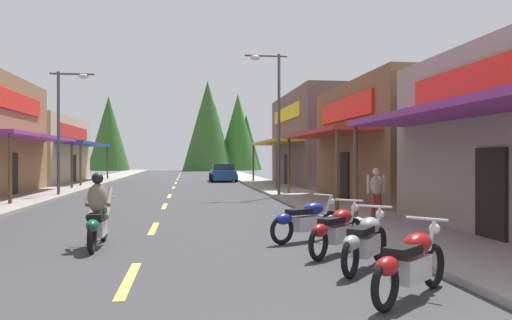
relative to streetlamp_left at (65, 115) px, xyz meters
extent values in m
cube|color=#38383A|center=(4.94, 5.78, -3.98)|extent=(9.70, 90.65, 0.10)
cube|color=gray|center=(-1.23, 5.78, -3.87)|extent=(2.63, 90.65, 0.12)
cube|color=#9E9991|center=(11.10, 5.78, -3.87)|extent=(2.63, 90.65, 0.12)
cube|color=#E0C64C|center=(4.94, -17.36, -3.92)|extent=(0.16, 2.40, 0.01)
cube|color=#E0C64C|center=(4.94, -11.68, -3.92)|extent=(0.16, 2.40, 0.01)
cube|color=#E0C64C|center=(4.94, -5.47, -3.92)|extent=(0.16, 2.40, 0.01)
cube|color=#E0C64C|center=(4.94, -0.25, -3.92)|extent=(0.16, 2.40, 0.01)
cube|color=#E0C64C|center=(4.94, 6.74, -3.92)|extent=(0.16, 2.40, 0.01)
cube|color=#E0C64C|center=(4.94, 12.93, -3.92)|extent=(0.16, 2.40, 0.01)
cube|color=#E0C64C|center=(4.94, 18.91, -3.92)|extent=(0.16, 2.40, 0.01)
cube|color=#E0C64C|center=(4.94, 24.44, -3.92)|extent=(0.16, 2.40, 0.01)
cube|color=#E0C64C|center=(4.94, 29.44, -3.92)|extent=(0.16, 2.40, 0.01)
cube|color=#E0C64C|center=(4.94, 34.93, -3.92)|extent=(0.16, 2.40, 0.01)
cube|color=#E0C64C|center=(4.94, 41.56, -3.92)|extent=(0.16, 2.40, 0.01)
cube|color=#8C338C|center=(-1.64, 0.44, -1.03)|extent=(1.80, 10.82, 0.16)
cylinder|color=brown|center=(-0.94, -4.77, -2.52)|extent=(0.14, 0.14, 2.82)
cylinder|color=brown|center=(-0.94, 5.65, -2.52)|extent=(0.14, 0.14, 2.82)
cube|color=red|center=(-2.48, 0.44, 0.69)|extent=(0.10, 8.41, 0.90)
cube|color=black|center=(-2.50, 0.44, -2.88)|extent=(0.08, 1.10, 2.10)
cube|color=tan|center=(-6.65, 13.57, -1.52)|extent=(8.22, 12.57, 4.81)
cube|color=navy|center=(-1.64, 13.57, -1.03)|extent=(1.80, 11.31, 0.16)
cylinder|color=brown|center=(-0.94, 8.12, -2.52)|extent=(0.14, 0.14, 2.82)
cylinder|color=brown|center=(-0.94, 19.03, -2.52)|extent=(0.14, 0.14, 2.82)
cube|color=red|center=(-2.48, 13.57, -0.17)|extent=(0.10, 8.80, 0.90)
cube|color=black|center=(-2.50, 13.57, -2.88)|extent=(0.08, 1.10, 2.10)
cube|color=#8C338C|center=(11.52, -15.08, -1.03)|extent=(1.80, 9.20, 0.16)
cylinder|color=brown|center=(10.82, -10.68, -2.52)|extent=(0.14, 0.14, 2.82)
cube|color=red|center=(12.36, -15.08, -0.32)|extent=(0.10, 7.15, 0.90)
cube|color=black|center=(12.38, -15.08, -2.88)|extent=(0.08, 1.10, 2.10)
cube|color=brown|center=(15.63, -4.66, -1.41)|extent=(6.43, 9.56, 5.03)
cube|color=#B72D28|center=(11.52, -4.66, -1.03)|extent=(1.80, 8.60, 0.16)
cylinder|color=brown|center=(10.82, -8.76, -2.52)|extent=(0.14, 0.14, 2.82)
cylinder|color=brown|center=(10.82, -0.56, -2.52)|extent=(0.14, 0.14, 2.82)
cube|color=red|center=(12.36, -4.66, 0.00)|extent=(0.10, 6.69, 0.90)
cube|color=black|center=(12.38, -4.66, -2.88)|extent=(0.08, 1.10, 2.10)
cube|color=brown|center=(16.07, 8.05, -0.84)|extent=(7.31, 11.99, 6.17)
cube|color=gold|center=(11.52, 8.05, -1.03)|extent=(1.80, 10.79, 0.16)
cylinder|color=brown|center=(10.82, 2.85, -2.52)|extent=(0.14, 0.14, 2.82)
cylinder|color=brown|center=(10.82, 13.25, -2.52)|extent=(0.14, 0.14, 2.82)
cube|color=yellow|center=(12.36, 8.05, 0.89)|extent=(0.10, 8.40, 0.90)
cube|color=black|center=(12.38, 8.05, -2.88)|extent=(0.08, 1.10, 2.10)
cylinder|color=#474C51|center=(-0.31, 0.00, -0.92)|extent=(0.14, 0.14, 6.01)
cylinder|color=#474C51|center=(0.32, 0.00, 1.98)|extent=(2.06, 0.10, 0.10)
ellipsoid|color=silver|center=(0.84, 0.00, 1.88)|extent=(0.50, 0.30, 0.24)
cylinder|color=#474C51|center=(10.19, -1.26, -0.49)|extent=(0.14, 0.14, 6.88)
cylinder|color=#474C51|center=(9.56, -1.26, 2.85)|extent=(2.06, 0.10, 0.10)
ellipsoid|color=silver|center=(9.03, -1.26, 2.75)|extent=(0.50, 0.30, 0.24)
torus|color=black|center=(9.34, -18.44, -3.61)|extent=(0.55, 0.50, 0.64)
torus|color=black|center=(8.22, -19.43, -3.61)|extent=(0.55, 0.50, 0.64)
cube|color=silver|center=(8.78, -18.93, -3.53)|extent=(0.71, 0.67, 0.32)
ellipsoid|color=#A51414|center=(8.93, -18.80, -3.21)|extent=(0.63, 0.61, 0.28)
cube|color=black|center=(8.59, -19.10, -3.25)|extent=(0.64, 0.61, 0.12)
ellipsoid|color=#A51414|center=(8.25, -19.39, -3.38)|extent=(0.49, 0.47, 0.24)
cylinder|color=silver|center=(9.25, -18.52, -3.28)|extent=(0.32, 0.29, 0.71)
cylinder|color=silver|center=(9.16, -18.60, -2.91)|extent=(0.43, 0.48, 0.04)
sphere|color=white|center=(9.37, -18.42, -3.08)|extent=(0.16, 0.16, 0.16)
torus|color=black|center=(9.26, -16.56, -3.61)|extent=(0.48, 0.56, 0.64)
torus|color=black|center=(8.33, -17.73, -3.61)|extent=(0.48, 0.56, 0.64)
cube|color=silver|center=(8.80, -17.14, -3.53)|extent=(0.65, 0.72, 0.32)
ellipsoid|color=#99999E|center=(8.92, -16.99, -3.21)|extent=(0.60, 0.64, 0.28)
cube|color=black|center=(8.64, -17.34, -3.25)|extent=(0.59, 0.64, 0.12)
ellipsoid|color=#99999E|center=(8.36, -17.69, -3.38)|extent=(0.46, 0.49, 0.24)
cylinder|color=silver|center=(9.18, -16.66, -3.28)|extent=(0.28, 0.33, 0.71)
cylinder|color=silver|center=(9.11, -16.75, -2.91)|extent=(0.50, 0.40, 0.04)
sphere|color=white|center=(9.28, -16.53, -3.08)|extent=(0.16, 0.16, 0.16)
torus|color=black|center=(9.23, -15.27, -3.61)|extent=(0.52, 0.53, 0.64)
torus|color=black|center=(8.19, -16.35, -3.61)|extent=(0.52, 0.53, 0.64)
cube|color=silver|center=(8.71, -15.81, -3.53)|extent=(0.69, 0.70, 0.32)
ellipsoid|color=#A51414|center=(8.85, -15.67, -3.21)|extent=(0.62, 0.63, 0.28)
cube|color=black|center=(8.53, -15.99, -3.25)|extent=(0.62, 0.63, 0.12)
ellipsoid|color=#A51414|center=(8.22, -16.32, -3.38)|extent=(0.48, 0.48, 0.24)
cylinder|color=silver|center=(9.14, -15.37, -3.28)|extent=(0.30, 0.31, 0.71)
cylinder|color=silver|center=(9.06, -15.45, -2.91)|extent=(0.46, 0.45, 0.04)
sphere|color=white|center=(9.25, -15.25, -3.08)|extent=(0.16, 0.16, 0.16)
torus|color=black|center=(9.14, -13.81, -3.61)|extent=(0.60, 0.41, 0.64)
torus|color=black|center=(7.85, -14.57, -3.61)|extent=(0.60, 0.41, 0.64)
cube|color=silver|center=(8.50, -14.19, -3.53)|extent=(0.75, 0.59, 0.32)
ellipsoid|color=navy|center=(8.67, -14.09, -3.21)|extent=(0.64, 0.56, 0.28)
cube|color=black|center=(8.28, -14.32, -3.25)|extent=(0.66, 0.54, 0.12)
ellipsoid|color=navy|center=(7.89, -14.54, -3.38)|extent=(0.50, 0.43, 0.24)
cylinder|color=silver|center=(9.03, -13.88, -3.28)|extent=(0.35, 0.24, 0.71)
cylinder|color=silver|center=(8.93, -13.94, -2.91)|extent=(0.34, 0.54, 0.04)
sphere|color=white|center=(9.17, -13.80, -3.08)|extent=(0.16, 0.16, 0.16)
torus|color=black|center=(3.97, -13.61, -3.61)|extent=(0.11, 0.64, 0.64)
torus|color=black|center=(3.98, -15.11, -3.61)|extent=(0.11, 0.64, 0.64)
cube|color=silver|center=(3.97, -14.36, -3.53)|extent=(0.29, 0.70, 0.32)
ellipsoid|color=#0C5933|center=(3.97, -14.16, -3.21)|extent=(0.33, 0.56, 0.28)
cube|color=black|center=(3.98, -14.61, -3.25)|extent=(0.29, 0.60, 0.12)
ellipsoid|color=#0C5933|center=(3.98, -15.06, -3.38)|extent=(0.24, 0.44, 0.24)
cylinder|color=silver|center=(3.97, -13.74, -3.28)|extent=(0.06, 0.37, 0.71)
cylinder|color=silver|center=(3.97, -13.86, -2.91)|extent=(0.60, 0.05, 0.04)
sphere|color=white|center=(3.97, -13.58, -3.08)|extent=(0.16, 0.16, 0.16)
ellipsoid|color=#726659|center=(3.97, -14.51, -2.88)|extent=(0.38, 0.38, 0.64)
sphere|color=black|center=(3.97, -14.46, -2.48)|extent=(0.24, 0.24, 0.24)
cylinder|color=#726659|center=(3.81, -14.34, -3.23)|extent=(0.14, 0.42, 0.24)
cylinder|color=#726659|center=(3.76, -14.21, -2.88)|extent=(0.11, 0.51, 0.40)
cylinder|color=#726659|center=(4.13, -14.34, -3.23)|extent=(0.14, 0.42, 0.24)
cylinder|color=#726659|center=(4.18, -14.21, -2.88)|extent=(0.11, 0.51, 0.40)
cylinder|color=maroon|center=(11.40, -11.06, -3.53)|extent=(0.14, 0.14, 0.79)
cylinder|color=maroon|center=(11.22, -11.07, -3.53)|extent=(0.14, 0.14, 0.79)
ellipsoid|color=#B2A599|center=(11.31, -11.07, -2.85)|extent=(0.37, 0.27, 0.56)
cylinder|color=#B2A599|center=(11.55, -11.06, -2.82)|extent=(0.09, 0.09, 0.53)
cylinder|color=#B2A599|center=(11.07, -11.07, -2.82)|extent=(0.09, 0.09, 0.53)
sphere|color=beige|center=(11.31, -11.07, -2.45)|extent=(0.22, 0.22, 0.22)
cube|color=#1E4C8C|center=(8.59, 14.93, -3.38)|extent=(1.81, 4.30, 0.70)
cube|color=#262D38|center=(8.59, 14.78, -2.83)|extent=(1.60, 2.20, 0.60)
cylinder|color=black|center=(7.67, 16.39, -3.60)|extent=(0.22, 0.66, 0.66)
cylinder|color=black|center=(9.51, 16.38, -3.60)|extent=(0.22, 0.66, 0.66)
cylinder|color=black|center=(7.67, 13.49, -3.60)|extent=(0.22, 0.66, 0.66)
cylinder|color=black|center=(9.51, 13.48, -3.60)|extent=(0.22, 0.66, 0.66)
cone|color=#2E5A23|center=(-5.84, 52.10, 1.60)|extent=(6.19, 6.19, 11.05)
cone|color=#316523|center=(13.36, 51.39, 1.86)|extent=(6.48, 6.48, 11.57)
cone|color=#2F6923|center=(9.89, 51.96, 1.10)|extent=(5.63, 5.63, 10.05)
cone|color=#234F23|center=(14.89, 53.56, 0.39)|extent=(4.84, 4.84, 8.64)
cone|color=#2E5723|center=(8.70, 49.28, 2.66)|extent=(7.38, 7.38, 13.18)
cone|color=#266523|center=(9.85, 49.81, 0.86)|extent=(5.36, 5.36, 9.57)
cone|color=#2D5423|center=(-5.49, 55.36, 0.38)|extent=(4.82, 4.82, 8.61)
camera|label=1|loc=(5.84, -25.32, -2.05)|focal=35.60mm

